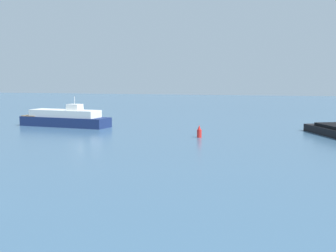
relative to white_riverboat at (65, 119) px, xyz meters
name	(u,v)px	position (x,y,z in m)	size (l,w,h in m)	color
white_riverboat	(65,119)	(0.00, 0.00, 0.00)	(17.48, 6.49, 5.55)	navy
channel_buoy_red	(199,132)	(27.05, -8.84, -0.63)	(0.70, 0.70, 1.90)	red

